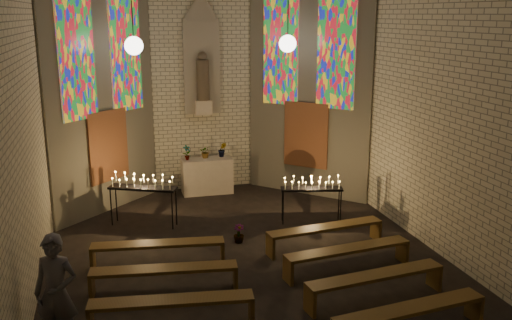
% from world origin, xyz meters
% --- Properties ---
extents(floor, '(12.00, 12.00, 0.00)m').
position_xyz_m(floor, '(0.00, 0.00, 0.00)').
color(floor, black).
rests_on(floor, ground).
extents(room, '(8.22, 12.43, 7.00)m').
position_xyz_m(room, '(-0.00, 3.37, 3.72)').
color(room, beige).
rests_on(room, ground).
extents(altar, '(1.40, 0.60, 1.00)m').
position_xyz_m(altar, '(0.00, 5.45, 0.50)').
color(altar, beige).
rests_on(altar, ground).
extents(flower_vase_left, '(0.27, 0.23, 0.42)m').
position_xyz_m(flower_vase_left, '(-0.55, 5.43, 1.21)').
color(flower_vase_left, '#4C723F').
rests_on(flower_vase_left, altar).
extents(flower_vase_center, '(0.35, 0.32, 0.36)m').
position_xyz_m(flower_vase_center, '(-0.01, 5.53, 1.18)').
color(flower_vase_center, '#4C723F').
rests_on(flower_vase_center, altar).
extents(flower_vase_right, '(0.26, 0.22, 0.42)m').
position_xyz_m(flower_vase_right, '(0.47, 5.55, 1.21)').
color(flower_vase_right, '#4C723F').
rests_on(flower_vase_right, altar).
extents(aisle_flower_pot, '(0.26, 0.26, 0.41)m').
position_xyz_m(aisle_flower_pot, '(0.05, 1.68, 0.21)').
color(aisle_flower_pot, '#4C723F').
rests_on(aisle_flower_pot, ground).
extents(votive_stand_left, '(1.63, 1.03, 1.19)m').
position_xyz_m(votive_stand_left, '(-1.90, 3.32, 1.02)').
color(votive_stand_left, black).
rests_on(votive_stand_left, ground).
extents(votive_stand_right, '(1.52, 0.68, 1.09)m').
position_xyz_m(votive_stand_right, '(2.04, 2.48, 0.93)').
color(votive_stand_right, black).
rests_on(votive_stand_right, ground).
extents(pew_left_0, '(2.66, 0.69, 0.51)m').
position_xyz_m(pew_left_0, '(-1.79, 0.91, 0.41)').
color(pew_left_0, '#513917').
rests_on(pew_left_0, ground).
extents(pew_right_0, '(2.66, 0.69, 0.51)m').
position_xyz_m(pew_right_0, '(1.79, 0.91, 0.41)').
color(pew_right_0, '#513917').
rests_on(pew_right_0, ground).
extents(pew_left_1, '(2.66, 0.69, 0.51)m').
position_xyz_m(pew_left_1, '(-1.79, -0.29, 0.41)').
color(pew_left_1, '#513917').
rests_on(pew_left_1, ground).
extents(pew_right_1, '(2.66, 0.69, 0.51)m').
position_xyz_m(pew_right_1, '(1.79, -0.29, 0.41)').
color(pew_right_1, '#513917').
rests_on(pew_right_1, ground).
extents(pew_left_2, '(2.66, 0.69, 0.51)m').
position_xyz_m(pew_left_2, '(-1.79, -1.49, 0.41)').
color(pew_left_2, '#513917').
rests_on(pew_left_2, ground).
extents(pew_right_2, '(2.66, 0.69, 0.51)m').
position_xyz_m(pew_right_2, '(1.79, -1.49, 0.41)').
color(pew_right_2, '#513917').
rests_on(pew_right_2, ground).
extents(pew_right_3, '(2.66, 0.69, 0.51)m').
position_xyz_m(pew_right_3, '(1.79, -2.69, 0.41)').
color(pew_right_3, '#513917').
rests_on(pew_right_3, ground).
extents(visitor, '(0.77, 0.64, 1.82)m').
position_xyz_m(visitor, '(-3.50, -1.63, 0.91)').
color(visitor, '#4E4D57').
rests_on(visitor, ground).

